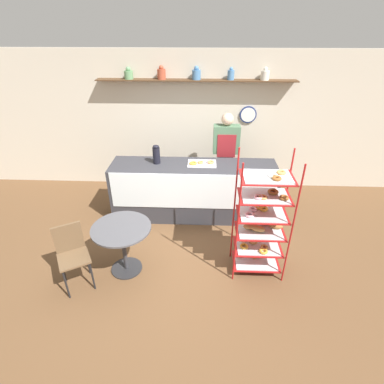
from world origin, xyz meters
TOP-DOWN VIEW (x-y plane):
  - ground_plane at (0.00, 0.00)m, footprint 14.00×14.00m
  - back_wall at (0.00, 2.23)m, footprint 10.00×0.30m
  - display_counter at (0.00, 1.00)m, footprint 2.84×0.70m
  - pastry_rack at (0.94, -0.34)m, footprint 0.70×0.48m
  - person_worker at (0.57, 1.61)m, footprint 0.47×0.23m
  - cafe_table at (-0.91, -0.44)m, footprint 0.80×0.80m
  - cafe_chair at (-1.51, -0.70)m, footprint 0.52×0.52m
  - coffee_carafe at (-0.63, 1.06)m, footprint 0.12×0.12m
  - donut_tray_counter at (0.16, 1.06)m, footprint 0.49×0.33m

SIDE VIEW (x-z plane):
  - ground_plane at x=0.00m, z-range 0.00..0.00m
  - display_counter at x=0.00m, z-range 0.00..1.00m
  - cafe_chair at x=-1.51m, z-range 0.11..1.00m
  - cafe_table at x=-0.91m, z-range 0.19..0.93m
  - pastry_rack at x=0.94m, z-range -0.08..1.69m
  - person_worker at x=0.57m, z-range 0.08..1.80m
  - donut_tray_counter at x=0.16m, z-range 0.99..1.04m
  - coffee_carafe at x=-0.63m, z-range 0.99..1.32m
  - back_wall at x=0.00m, z-range 0.02..2.72m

